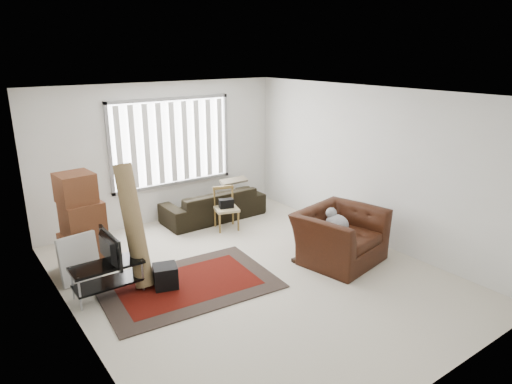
# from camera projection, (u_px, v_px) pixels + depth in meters

# --- Properties ---
(room) EXTENTS (6.00, 6.02, 2.71)m
(room) POSITION_uv_depth(u_px,v_px,m) (234.00, 155.00, 6.80)
(room) COLOR beige
(room) RESTS_ON ground
(persian_rug) EXTENTS (2.57, 1.82, 0.02)m
(persian_rug) POSITION_uv_depth(u_px,v_px,m) (188.00, 284.00, 6.61)
(persian_rug) COLOR black
(persian_rug) RESTS_ON ground
(tv_stand) EXTENTS (0.95, 0.43, 0.48)m
(tv_stand) POSITION_uv_depth(u_px,v_px,m) (107.00, 273.00, 6.24)
(tv_stand) COLOR black
(tv_stand) RESTS_ON ground
(tv) EXTENTS (0.10, 0.77, 0.44)m
(tv) POSITION_uv_depth(u_px,v_px,m) (105.00, 249.00, 6.14)
(tv) COLOR black
(tv) RESTS_ON tv_stand
(subwoofer) EXTENTS (0.41, 0.41, 0.33)m
(subwoofer) POSITION_uv_depth(u_px,v_px,m) (166.00, 276.00, 6.49)
(subwoofer) COLOR black
(subwoofer) RESTS_ON persian_rug
(moving_boxes) EXTENTS (0.67, 0.62, 1.52)m
(moving_boxes) POSITION_uv_depth(u_px,v_px,m) (82.00, 225.00, 6.97)
(moving_boxes) COLOR brown
(moving_boxes) RESTS_ON ground
(white_flatpack) EXTENTS (0.58, 0.26, 0.72)m
(white_flatpack) POSITION_uv_depth(u_px,v_px,m) (79.00, 259.00, 6.62)
(white_flatpack) COLOR silver
(white_flatpack) RESTS_ON ground
(rolled_rug) EXTENTS (0.27, 0.80, 1.76)m
(rolled_rug) POSITION_uv_depth(u_px,v_px,m) (134.00, 225.00, 6.47)
(rolled_rug) COLOR brown
(rolled_rug) RESTS_ON ground
(sofa) EXTENTS (2.06, 0.89, 0.79)m
(sofa) POSITION_uv_depth(u_px,v_px,m) (213.00, 200.00, 9.13)
(sofa) COLOR black
(sofa) RESTS_ON ground
(side_chair) EXTENTS (0.53, 0.53, 0.79)m
(side_chair) POSITION_uv_depth(u_px,v_px,m) (226.00, 206.00, 8.60)
(side_chair) COLOR #9A8C64
(side_chair) RESTS_ON ground
(armchair) EXTENTS (1.49, 1.36, 0.96)m
(armchair) POSITION_uv_depth(u_px,v_px,m) (340.00, 233.00, 7.26)
(armchair) COLOR black
(armchair) RESTS_ON ground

